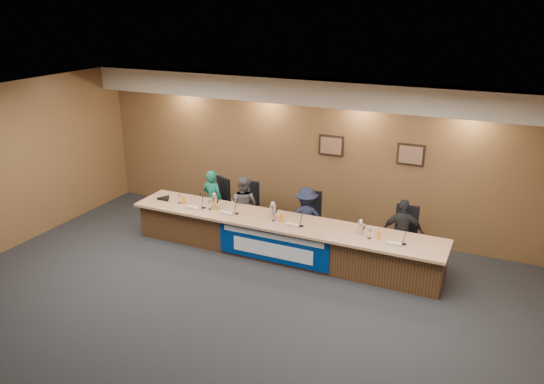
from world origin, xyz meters
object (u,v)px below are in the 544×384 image
Objects in this scene: panelist_a at (213,200)px; carafe_mid at (273,211)px; panelist_b at (244,206)px; carafe_right at (360,228)px; banner at (273,246)px; office_chair_a at (216,206)px; panelist_d at (403,233)px; office_chair_b at (246,211)px; dais_body at (282,239)px; panelist_c at (306,217)px; carafe_left at (215,202)px; office_chair_c at (308,222)px; office_chair_d at (403,239)px; speakerphone at (165,198)px.

carafe_mid is (1.67, -0.56, 0.23)m from panelist_a.
panelist_b reaches higher than carafe_right.
banner reaches higher than office_chair_a.
office_chair_b is at bearing -11.65° from panelist_d.
dais_body is 4.59× the size of panelist_a.
panelist_b reaches higher than panelist_c.
carafe_left is at bearing -179.94° from carafe_right.
panelist_d reaches higher than office_chair_c.
office_chair_a is (0.00, 0.10, -0.17)m from panelist_a.
carafe_mid is at bearing 2.95° from office_chair_a.
dais_body is at bearing -161.70° from office_chair_d.
office_chair_b is at bearing 64.62° from carafe_left.
panelist_d is 3.65m from carafe_left.
carafe_left reaches higher than speakerphone.
panelist_a reaches higher than office_chair_c.
panelist_c reaches higher than office_chair_a.
carafe_right is (2.63, -0.59, 0.22)m from panelist_b.
panelist_b reaches higher than office_chair_d.
panelist_b reaches higher than carafe_left.
panelist_a reaches higher than office_chair_d.
speakerphone is (-2.89, -0.63, 0.16)m from panelist_c.
carafe_right is at bearing 0.06° from carafe_left.
banner is 2.12m from panelist_a.
dais_body is at bearing 5.14° from panelist_d.
banner is 1.58m from carafe_left.
panelist_d is at bearing -7.75° from office_chair_b.
panelist_a is 5.97× the size of carafe_right.
panelist_c is (1.38, 0.00, -0.02)m from panelist_b.
speakerphone is at bearing -178.46° from carafe_mid.
speakerphone is (-0.77, -0.63, 0.12)m from panelist_a.
office_chair_a is at bearing -7.05° from panelist_b.
carafe_left is (0.41, -0.59, 0.23)m from panelist_a.
panelist_c is 1.88m from panelist_d.
dais_body is at bearing 179.48° from carafe_right.
banner is 1.68× the size of panelist_a.
carafe_left reaches higher than office_chair_b.
dais_body is 23.16× the size of carafe_left.
carafe_left is (-1.71, -0.59, 0.26)m from panelist_c.
office_chair_b is 1.83× the size of carafe_mid.
dais_body is 12.50× the size of office_chair_d.
office_chair_b and office_chair_c have the same top height.
panelist_a is at bearing 0.67° from panelist_b.
panelist_b is at bearing 16.98° from office_chair_a.
panelist_d is 2.68× the size of office_chair_c.
panelist_a reaches higher than panelist_d.
speakerphone reaches higher than dais_body.
panelist_d reaches higher than carafe_right.
carafe_right is at bearing 13.10° from office_chair_a.
office_chair_b is at bearing 175.59° from office_chair_c.
office_chair_d is at bearing 26.93° from banner.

